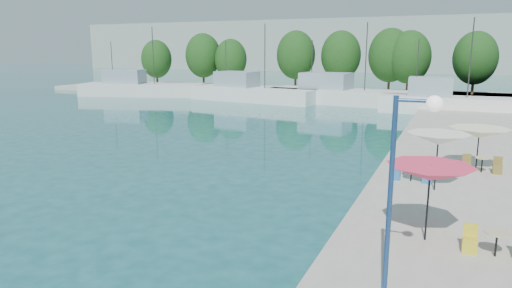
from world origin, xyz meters
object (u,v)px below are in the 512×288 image
at_px(trawler_01, 140,89).
at_px(umbrella_pink, 430,173).
at_px(trawler_02, 250,93).
at_px(street_lamp, 407,163).
at_px(trawler_03, 344,95).
at_px(umbrella_white, 438,139).
at_px(trawler_04, 447,104).
at_px(umbrella_cream, 479,133).

bearing_deg(trawler_01, umbrella_pink, -59.47).
relative_size(trawler_02, street_lamp, 3.53).
xyz_separation_m(trawler_03, umbrella_white, (12.06, -35.61, 1.80)).
xyz_separation_m(trawler_02, street_lamp, (23.72, -44.05, 3.02)).
relative_size(trawler_03, umbrella_pink, 7.49).
bearing_deg(trawler_04, umbrella_pink, -91.68).
xyz_separation_m(trawler_01, trawler_04, (41.62, -2.61, 0.00)).
bearing_deg(trawler_04, trawler_03, 157.84).
xyz_separation_m(trawler_04, umbrella_pink, (0.13, -37.03, 1.76)).
xyz_separation_m(trawler_04, umbrella_cream, (1.93, -26.66, 1.44)).
bearing_deg(umbrella_cream, trawler_03, 114.02).
distance_m(trawler_03, umbrella_cream, 34.03).
xyz_separation_m(trawler_02, trawler_04, (23.95, -2.76, 0.00)).
distance_m(trawler_01, umbrella_cream, 52.49).
height_order(trawler_02, trawler_03, same).
relative_size(trawler_02, umbrella_pink, 6.55).
relative_size(trawler_01, trawler_02, 1.04).
bearing_deg(umbrella_cream, trawler_04, 94.13).
bearing_deg(street_lamp, umbrella_pink, 81.93).
bearing_deg(umbrella_cream, street_lamp, -98.38).
xyz_separation_m(trawler_01, umbrella_pink, (41.75, -39.64, 1.76)).
bearing_deg(umbrella_cream, umbrella_white, -111.30).
bearing_deg(trawler_01, trawler_03, -12.50).
xyz_separation_m(trawler_01, umbrella_cream, (43.55, -29.26, 1.44)).
height_order(trawler_02, street_lamp, trawler_02).
relative_size(trawler_04, umbrella_pink, 5.40).
relative_size(trawler_03, street_lamp, 4.03).
xyz_separation_m(trawler_02, trawler_03, (12.04, 1.65, -0.00)).
bearing_deg(umbrella_cream, trawler_01, 146.10).
relative_size(trawler_02, trawler_03, 0.87).
relative_size(umbrella_pink, umbrella_cream, 0.92).
height_order(trawler_01, umbrella_cream, trawler_01).
distance_m(umbrella_white, street_lamp, 10.16).
bearing_deg(trawler_04, street_lamp, -92.20).
bearing_deg(street_lamp, trawler_03, 101.08).
bearing_deg(trawler_03, umbrella_cream, -59.58).
relative_size(umbrella_white, street_lamp, 0.52).
relative_size(trawler_01, umbrella_pink, 6.84).
distance_m(trawler_02, trawler_03, 12.15).
distance_m(trawler_02, umbrella_white, 41.69).
relative_size(umbrella_pink, umbrella_white, 1.03).
relative_size(trawler_04, umbrella_cream, 4.98).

